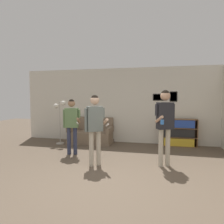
{
  "coord_description": "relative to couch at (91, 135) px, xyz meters",
  "views": [
    {
      "loc": [
        0.94,
        -3.49,
        1.63
      ],
      "look_at": [
        -0.3,
        1.84,
        1.24
      ],
      "focal_mm": 32.0,
      "sensor_mm": 36.0,
      "label": 1
    }
  ],
  "objects": [
    {
      "name": "ground_plane",
      "position": [
        1.42,
        -3.29,
        -0.3
      ],
      "size": [
        20.0,
        20.0,
        0.0
      ],
      "primitive_type": "plane",
      "color": "brown"
    },
    {
      "name": "wall_back",
      "position": [
        1.43,
        0.41,
        1.05
      ],
      "size": [
        8.33,
        0.08,
        2.7
      ],
      "color": "silver",
      "rests_on": "ground_plane"
    },
    {
      "name": "couch",
      "position": [
        0.0,
        0.0,
        0.0
      ],
      "size": [
        1.56,
        0.8,
        0.91
      ],
      "color": "#7A6651",
      "rests_on": "ground_plane"
    },
    {
      "name": "bookshelf",
      "position": [
        3.04,
        0.19,
        0.16
      ],
      "size": [
        1.17,
        0.3,
        0.92
      ],
      "color": "brown",
      "rests_on": "ground_plane"
    },
    {
      "name": "floor_lamp",
      "position": [
        -1.02,
        -0.39,
        0.8
      ],
      "size": [
        0.45,
        0.28,
        1.53
      ],
      "color": "#ADA89E",
      "rests_on": "ground_plane"
    },
    {
      "name": "person_player_foreground_left",
      "position": [
        -0.05,
        -1.52,
        0.67
      ],
      "size": [
        0.54,
        0.42,
        1.59
      ],
      "color": "#2D334C",
      "rests_on": "ground_plane"
    },
    {
      "name": "person_player_foreground_center",
      "position": [
        0.89,
        -2.28,
        0.75
      ],
      "size": [
        0.6,
        0.37,
        1.7
      ],
      "color": "#B7AD99",
      "rests_on": "ground_plane"
    },
    {
      "name": "person_watcher_holding_cup",
      "position": [
        2.52,
        -1.94,
        0.83
      ],
      "size": [
        0.46,
        0.57,
        1.81
      ],
      "color": "#B7AD99",
      "rests_on": "ground_plane"
    }
  ]
}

